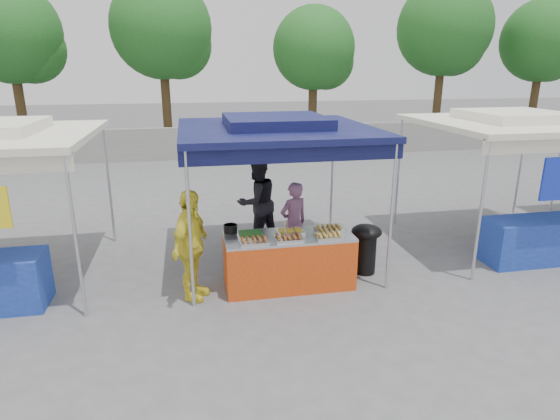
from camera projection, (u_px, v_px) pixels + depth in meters
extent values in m
plane|color=#5C5C5E|center=(287.00, 282.00, 7.60)|extent=(80.00, 80.00, 0.00)
cube|color=gray|center=(227.00, 142.00, 17.74)|extent=(40.00, 0.25, 1.20)
cylinder|color=silver|center=(190.00, 232.00, 6.52)|extent=(0.05, 0.05, 2.30)
cylinder|color=silver|center=(391.00, 219.00, 7.07)|extent=(0.05, 0.05, 2.30)
cylinder|color=silver|center=(188.00, 182.00, 9.33)|extent=(0.05, 0.05, 2.30)
cylinder|color=silver|center=(332.00, 176.00, 9.89)|extent=(0.05, 0.05, 2.30)
cube|color=#101342|center=(275.00, 129.00, 7.85)|extent=(3.20, 3.20, 0.10)
cube|color=#101342|center=(275.00, 121.00, 7.81)|extent=(1.65, 1.65, 0.18)
cube|color=#101342|center=(295.00, 154.00, 6.48)|extent=(3.20, 0.04, 0.25)
cylinder|color=silver|center=(76.00, 239.00, 6.24)|extent=(0.05, 0.05, 2.30)
cylinder|color=silver|center=(109.00, 186.00, 9.05)|extent=(0.05, 0.05, 2.30)
cylinder|color=silver|center=(480.00, 213.00, 7.35)|extent=(0.05, 0.05, 2.30)
cylinder|color=silver|center=(398.00, 173.00, 10.16)|extent=(0.05, 0.05, 2.30)
cylinder|color=silver|center=(520.00, 167.00, 10.72)|extent=(0.05, 0.05, 2.30)
cube|color=silver|center=(513.00, 123.00, 8.68)|extent=(3.20, 3.20, 0.10)
cube|color=silver|center=(514.00, 116.00, 8.64)|extent=(1.65, 1.65, 0.18)
cube|color=#203CA6|center=(534.00, 240.00, 8.32)|extent=(1.80, 0.70, 0.80)
cylinder|color=silver|center=(558.00, 165.00, 10.91)|extent=(0.05, 0.05, 2.30)
cylinder|color=#423019|center=(20.00, 102.00, 18.08)|extent=(0.36, 0.36, 4.11)
sphere|color=#216020|center=(9.00, 32.00, 17.34)|extent=(3.76, 3.76, 3.76)
sphere|color=#216020|center=(30.00, 49.00, 17.81)|extent=(2.58, 2.58, 2.58)
cylinder|color=#423019|center=(166.00, 97.00, 19.10)|extent=(0.36, 0.36, 4.31)
sphere|color=#216020|center=(161.00, 28.00, 18.32)|extent=(3.94, 3.94, 3.94)
sphere|color=#216020|center=(178.00, 45.00, 18.80)|extent=(2.71, 2.71, 2.71)
cylinder|color=#423019|center=(313.00, 104.00, 19.67)|extent=(0.36, 0.36, 3.65)
sphere|color=#216020|center=(314.00, 48.00, 19.01)|extent=(3.34, 3.34, 3.34)
sphere|color=#216020|center=(326.00, 62.00, 19.46)|extent=(2.29, 2.29, 2.29)
cylinder|color=#423019|center=(438.00, 93.00, 21.07)|extent=(0.36, 0.36, 4.45)
sphere|color=#216020|center=(444.00, 28.00, 20.26)|extent=(4.06, 4.06, 4.06)
sphere|color=#216020|center=(453.00, 44.00, 20.75)|extent=(2.79, 2.79, 2.79)
cylinder|color=#423019|center=(534.00, 96.00, 21.84)|extent=(0.36, 0.36, 4.03)
sphere|color=#216020|center=(543.00, 40.00, 21.12)|extent=(3.68, 3.68, 3.68)
sphere|color=#216020|center=(549.00, 54.00, 21.58)|extent=(2.53, 2.53, 2.53)
cube|color=#C64011|center=(289.00, 262.00, 7.39)|extent=(2.00, 0.80, 0.81)
cube|color=silver|center=(289.00, 236.00, 7.26)|extent=(2.00, 0.80, 0.04)
cube|color=silver|center=(254.00, 242.00, 6.92)|extent=(0.42, 0.30, 0.05)
cube|color=brown|center=(254.00, 240.00, 6.91)|extent=(0.35, 0.25, 0.02)
cube|color=silver|center=(289.00, 239.00, 7.03)|extent=(0.42, 0.30, 0.05)
cube|color=brown|center=(289.00, 237.00, 7.02)|extent=(0.35, 0.25, 0.02)
cube|color=silver|center=(329.00, 237.00, 7.13)|extent=(0.42, 0.30, 0.05)
cube|color=#B38E3D|center=(329.00, 234.00, 7.12)|extent=(0.35, 0.25, 0.02)
cube|color=silver|center=(251.00, 235.00, 7.20)|extent=(0.42, 0.30, 0.05)
cube|color=#22591E|center=(251.00, 233.00, 7.19)|extent=(0.35, 0.25, 0.02)
cube|color=silver|center=(290.00, 232.00, 7.33)|extent=(0.42, 0.30, 0.05)
cube|color=gold|center=(290.00, 230.00, 7.32)|extent=(0.35, 0.25, 0.02)
cube|color=silver|center=(329.00, 230.00, 7.43)|extent=(0.42, 0.30, 0.05)
cube|color=#B38E3D|center=(329.00, 227.00, 7.42)|extent=(0.35, 0.25, 0.02)
cylinder|color=black|center=(231.00, 228.00, 7.38)|extent=(0.22, 0.22, 0.13)
cylinder|color=silver|center=(286.00, 236.00, 7.09)|extent=(0.07, 0.07, 0.09)
cylinder|color=black|center=(365.00, 254.00, 7.87)|extent=(0.35, 0.35, 0.68)
ellipsoid|color=black|center=(367.00, 231.00, 7.76)|extent=(0.51, 0.51, 0.23)
cube|color=#142AA6|center=(263.00, 260.00, 8.10)|extent=(0.48, 0.34, 0.29)
cube|color=#142AA6|center=(295.00, 260.00, 8.07)|extent=(0.55, 0.39, 0.33)
cube|color=#142AA6|center=(295.00, 242.00, 7.97)|extent=(0.55, 0.39, 0.33)
imported|color=#8C597D|center=(294.00, 223.00, 8.16)|extent=(0.63, 0.52, 1.48)
imported|color=black|center=(257.00, 202.00, 8.93)|extent=(1.06, 0.98, 1.76)
imported|color=yellow|center=(191.00, 246.00, 6.85)|extent=(0.81, 1.07, 1.69)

